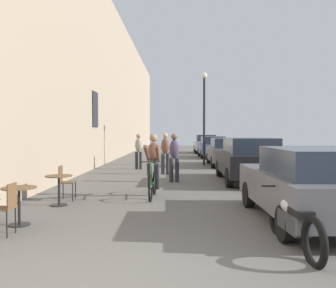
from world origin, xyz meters
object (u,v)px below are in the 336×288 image
at_px(parked_car_fourth, 212,147).
at_px(parked_car_fifth, 205,144).
at_px(parked_car_second, 248,159).
at_px(cafe_chair_near_toward_wall, 6,205).
at_px(cyclist_on_bicycle, 153,167).
at_px(cafe_table_near, 19,198).
at_px(parked_car_nearest, 306,184).
at_px(cafe_chair_mid_toward_street, 65,180).
at_px(parked_car_third, 226,151).
at_px(cafe_table_mid, 59,184).
at_px(parked_motorcycle, 294,222).
at_px(pedestrian_far, 139,149).
at_px(street_lamp, 204,107).
at_px(pedestrian_mid, 165,151).
at_px(pedestrian_near, 174,155).

xyz_separation_m(parked_car_fourth, parked_car_fifth, (-0.06, 5.48, 0.03)).
bearing_deg(parked_car_fifth, parked_car_second, -89.48).
xyz_separation_m(cafe_chair_near_toward_wall, parked_car_fifth, (5.21, 24.55, 0.28)).
height_order(cyclist_on_bicycle, parked_car_fifth, cyclist_on_bicycle).
xyz_separation_m(cafe_table_near, parked_car_nearest, (5.45, 0.32, 0.24)).
bearing_deg(cafe_chair_mid_toward_street, parked_car_third, 60.81).
bearing_deg(cafe_table_mid, parked_car_third, 62.79).
relative_size(cafe_chair_near_toward_wall, cyclist_on_bicycle, 0.51).
distance_m(parked_car_nearest, parked_car_third, 11.90).
relative_size(parked_car_nearest, parked_car_second, 0.94).
bearing_deg(parked_car_fifth, parked_motorcycle, -91.24).
relative_size(pedestrian_far, street_lamp, 0.34).
xyz_separation_m(cafe_table_near, cyclist_on_bicycle, (2.32, 3.09, 0.29)).
height_order(cafe_table_near, cyclist_on_bicycle, cyclist_on_bicycle).
bearing_deg(parked_car_third, cafe_chair_near_toward_wall, -112.69).
bearing_deg(parked_car_second, parked_car_fourth, 90.50).
bearing_deg(cafe_chair_near_toward_wall, parked_car_second, 51.72).
bearing_deg(pedestrian_mid, cafe_chair_mid_toward_street, -112.31).
bearing_deg(parked_car_fifth, parked_car_fourth, -89.42).
relative_size(pedestrian_near, parked_car_third, 0.42).
xyz_separation_m(cafe_table_mid, pedestrian_near, (2.72, 4.14, 0.44)).
xyz_separation_m(cafe_chair_near_toward_wall, parked_car_fourth, (5.27, 19.08, 0.25)).
relative_size(cafe_chair_mid_toward_street, cyclist_on_bicycle, 0.51).
bearing_deg(pedestrian_near, parked_car_nearest, -65.43).
xyz_separation_m(cafe_table_near, parked_car_fifth, (5.29, 23.87, 0.27)).
distance_m(cafe_table_near, parked_car_fifth, 24.45).
bearing_deg(cafe_chair_mid_toward_street, cyclist_on_bicycle, 13.50).
xyz_separation_m(cyclist_on_bicycle, parked_car_fourth, (3.03, 15.31, -0.05)).
relative_size(pedestrian_far, parked_car_nearest, 0.41).
distance_m(cafe_chair_mid_toward_street, pedestrian_near, 4.46).
xyz_separation_m(parked_car_second, parked_car_third, (0.02, 6.09, -0.05)).
height_order(street_lamp, parked_car_nearest, street_lamp).
distance_m(cafe_chair_near_toward_wall, pedestrian_near, 7.25).
bearing_deg(cafe_table_mid, cyclist_on_bicycle, 29.55).
bearing_deg(cafe_table_mid, cafe_table_near, -94.38).
xyz_separation_m(cafe_table_near, street_lamp, (4.38, 12.61, 2.59)).
distance_m(pedestrian_mid, street_lamp, 5.11).
bearing_deg(pedestrian_near, cyclist_on_bicycle, -100.56).
distance_m(cafe_chair_mid_toward_street, parked_car_fifth, 21.96).
relative_size(cafe_table_mid, parked_car_third, 0.18).
bearing_deg(pedestrian_far, cafe_chair_mid_toward_street, -97.63).
relative_size(cafe_chair_near_toward_wall, pedestrian_far, 0.53).
xyz_separation_m(pedestrian_far, street_lamp, (3.25, 2.17, 2.16)).
relative_size(cyclist_on_bicycle, parked_motorcycle, 0.82).
height_order(parked_car_nearest, parked_motorcycle, parked_car_nearest).
bearing_deg(cafe_table_mid, parked_car_nearest, -16.13).
xyz_separation_m(pedestrian_far, parked_car_second, (4.33, -4.32, -0.14)).
height_order(parked_car_second, parked_motorcycle, parked_car_second).
distance_m(cafe_chair_near_toward_wall, street_lamp, 14.21).
height_order(cafe_table_near, parked_motorcycle, parked_motorcycle).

